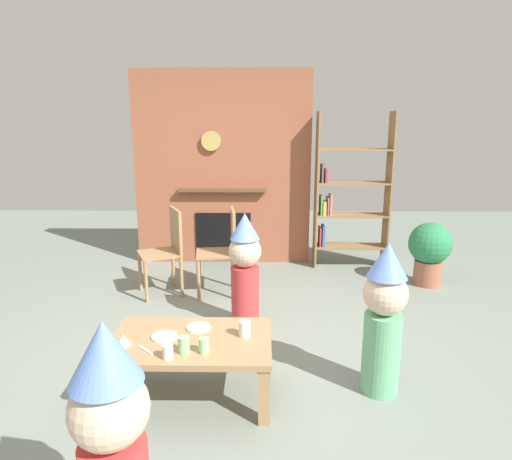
# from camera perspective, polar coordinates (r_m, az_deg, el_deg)

# --- Properties ---
(ground_plane) EXTENTS (12.00, 12.00, 0.00)m
(ground_plane) POSITION_cam_1_polar(r_m,az_deg,el_deg) (3.48, -2.69, -16.71)
(ground_plane) COLOR gray
(brick_fireplace_feature) EXTENTS (2.20, 0.28, 2.40)m
(brick_fireplace_feature) POSITION_cam_1_polar(r_m,az_deg,el_deg) (5.65, -4.29, 7.78)
(brick_fireplace_feature) COLOR #935138
(brick_fireplace_feature) RESTS_ON ground_plane
(bookshelf) EXTENTS (0.90, 0.28, 1.90)m
(bookshelf) POSITION_cam_1_polar(r_m,az_deg,el_deg) (5.57, 11.63, 4.15)
(bookshelf) COLOR olive
(bookshelf) RESTS_ON ground_plane
(coffee_table) EXTENTS (1.04, 0.66, 0.40)m
(coffee_table) POSITION_cam_1_polar(r_m,az_deg,el_deg) (3.00, -8.40, -14.70)
(coffee_table) COLOR #9E7A51
(coffee_table) RESTS_ON ground_plane
(paper_cup_near_left) EXTENTS (0.06, 0.06, 0.09)m
(paper_cup_near_left) POSITION_cam_1_polar(r_m,az_deg,el_deg) (2.77, -6.72, -14.56)
(paper_cup_near_left) COLOR #8CD18C
(paper_cup_near_left) RESTS_ON coffee_table
(paper_cup_near_right) EXTENTS (0.06, 0.06, 0.09)m
(paper_cup_near_right) POSITION_cam_1_polar(r_m,az_deg,el_deg) (2.75, -11.30, -15.10)
(paper_cup_near_right) COLOR silver
(paper_cup_near_right) RESTS_ON coffee_table
(paper_cup_center) EXTENTS (0.08, 0.08, 0.11)m
(paper_cup_center) POSITION_cam_1_polar(r_m,az_deg,el_deg) (2.95, -1.48, -12.57)
(paper_cup_center) COLOR silver
(paper_cup_center) RESTS_ON coffee_table
(paper_cup_far_left) EXTENTS (0.07, 0.07, 0.10)m
(paper_cup_far_left) POSITION_cam_1_polar(r_m,az_deg,el_deg) (2.79, -9.24, -14.38)
(paper_cup_far_left) COLOR #8CD18C
(paper_cup_far_left) RESTS_ON coffee_table
(paper_plate_front) EXTENTS (0.16, 0.16, 0.01)m
(paper_plate_front) POSITION_cam_1_polar(r_m,az_deg,el_deg) (3.01, -11.72, -13.26)
(paper_plate_front) COLOR white
(paper_plate_front) RESTS_ON coffee_table
(paper_plate_rear) EXTENTS (0.16, 0.16, 0.01)m
(paper_plate_rear) POSITION_cam_1_polar(r_m,az_deg,el_deg) (3.09, -7.40, -12.32)
(paper_plate_rear) COLOR white
(paper_plate_rear) RESTS_ON coffee_table
(birthday_cake_slice) EXTENTS (0.10, 0.10, 0.07)m
(birthday_cake_slice) POSITION_cam_1_polar(r_m,az_deg,el_deg) (2.97, -16.75, -13.32)
(birthday_cake_slice) COLOR #EAC68C
(birthday_cake_slice) RESTS_ON coffee_table
(table_fork) EXTENTS (0.12, 0.12, 0.01)m
(table_fork) POSITION_cam_1_polar(r_m,az_deg,el_deg) (2.88, -13.97, -14.78)
(table_fork) COLOR silver
(table_fork) RESTS_ON coffee_table
(child_with_cone_hat) EXTENTS (0.30, 0.30, 1.08)m
(child_with_cone_hat) POSITION_cam_1_polar(r_m,az_deg,el_deg) (1.93, -17.98, -24.90)
(child_with_cone_hat) COLOR #D13838
(child_with_cone_hat) RESTS_ON ground_plane
(child_in_pink) EXTENTS (0.29, 0.29, 1.03)m
(child_in_pink) POSITION_cam_1_polar(r_m,az_deg,el_deg) (3.03, 16.12, -10.48)
(child_in_pink) COLOR #66B27F
(child_in_pink) RESTS_ON ground_plane
(child_by_the_chairs) EXTENTS (0.28, 0.28, 1.02)m
(child_by_the_chairs) POSITION_cam_1_polar(r_m,az_deg,el_deg) (3.85, -1.42, -4.85)
(child_by_the_chairs) COLOR #D13838
(child_by_the_chairs) RESTS_ON ground_plane
(dining_chair_left) EXTENTS (0.53, 0.53, 0.90)m
(dining_chair_left) POSITION_cam_1_polar(r_m,az_deg,el_deg) (4.71, -11.28, -2.04)
(dining_chair_left) COLOR #9E7A51
(dining_chair_left) RESTS_ON ground_plane
(dining_chair_middle) EXTENTS (0.45, 0.45, 0.90)m
(dining_chair_middle) POSITION_cam_1_polar(r_m,az_deg,el_deg) (4.61, -4.08, -2.13)
(dining_chair_middle) COLOR #9E7A51
(dining_chair_middle) RESTS_ON ground_plane
(potted_plant_tall) EXTENTS (0.46, 0.46, 0.70)m
(potted_plant_tall) POSITION_cam_1_polar(r_m,az_deg,el_deg) (5.24, 21.44, -2.33)
(potted_plant_tall) COLOR #9E5B42
(potted_plant_tall) RESTS_ON ground_plane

